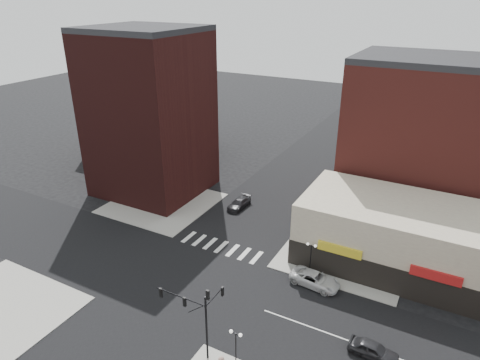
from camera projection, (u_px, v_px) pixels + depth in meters
The scene contains 15 objects.
ground at pixel (185, 282), 48.86m from camera, with size 240.00×240.00×0.00m, color black.
road_ew at pixel (185, 282), 48.86m from camera, with size 200.00×14.00×0.02m, color black.
road_ns at pixel (185, 282), 48.86m from camera, with size 14.00×200.00×0.02m, color black.
sidewalk_nw at pixel (163, 203), 66.77m from camera, with size 15.00×15.00×0.12m, color gray.
sidewalk_ne at pixel (346, 253), 54.20m from camera, with size 15.00×15.00×0.12m, color gray.
building_nw at pixel (150, 116), 66.86m from camera, with size 16.00×15.00×25.00m, color #341210.
building_nw_low at pixel (151, 121), 87.60m from camera, with size 20.00×18.00×12.00m, color #341210.
building_ne_midrise at pixel (415, 142), 59.83m from camera, with size 18.00×15.00×22.00m, color maroon.
building_ne_row at pixel (404, 242), 50.46m from camera, with size 24.20×12.20×8.00m.
traffic_signal at pixel (199, 310), 37.41m from camera, with size 5.59×3.09×7.77m.
street_lamp_se_a at pixel (236, 341), 36.32m from camera, with size 1.22×0.32×4.16m.
street_lamp_ne at pixel (311, 251), 48.74m from camera, with size 1.22×0.32×4.16m.
white_suv at pixel (315, 279), 48.04m from camera, with size 2.61×5.66×1.57m, color silver.
dark_sedan_east at pixel (373, 350), 38.65m from camera, with size 1.81×4.49×1.53m, color black.
dark_sedan_north at pixel (239, 203), 65.25m from camera, with size 1.99×4.91×1.42m, color black.
Camera 1 is at (24.42, -32.10, 30.60)m, focal length 32.00 mm.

